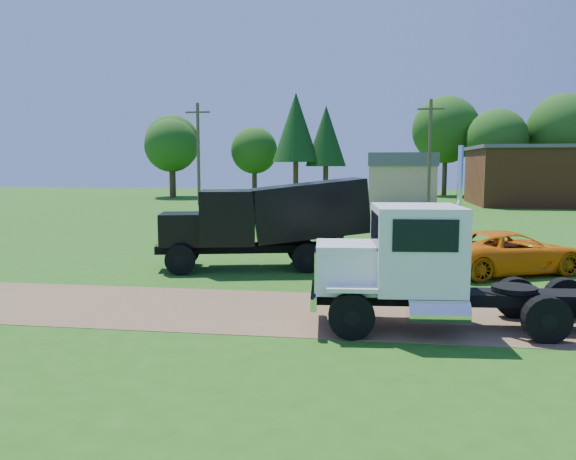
# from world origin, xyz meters

# --- Properties ---
(ground) EXTENTS (140.00, 140.00, 0.00)m
(ground) POSITION_xyz_m (0.00, 0.00, 0.00)
(ground) COLOR #235713
(ground) RESTS_ON ground
(dirt_track) EXTENTS (120.00, 4.20, 0.01)m
(dirt_track) POSITION_xyz_m (0.00, 0.00, 0.01)
(dirt_track) COLOR brown
(dirt_track) RESTS_ON ground
(white_semi_tractor) EXTENTS (6.82, 2.74, 4.06)m
(white_semi_tractor) POSITION_xyz_m (2.26, -0.92, 1.39)
(white_semi_tractor) COLOR black
(white_semi_tractor) RESTS_ON ground
(black_dump_truck) EXTENTS (7.48, 3.75, 3.17)m
(black_dump_truck) POSITION_xyz_m (-2.26, 5.76, 1.74)
(black_dump_truck) COLOR black
(black_dump_truck) RESTS_ON ground
(orange_pickup) EXTENTS (5.67, 4.32, 1.43)m
(orange_pickup) POSITION_xyz_m (5.76, 5.95, 0.72)
(orange_pickup) COLOR orange
(orange_pickup) RESTS_ON ground
(spectator_b) EXTENTS (0.95, 0.92, 1.54)m
(spectator_b) POSITION_xyz_m (-0.03, 7.28, 0.77)
(spectator_b) COLOR #999999
(spectator_b) RESTS_ON ground
(brick_building) EXTENTS (15.40, 10.40, 5.30)m
(brick_building) POSITION_xyz_m (18.00, 40.00, 2.66)
(brick_building) COLOR brown
(brick_building) RESTS_ON ground
(tan_shed) EXTENTS (6.20, 5.40, 4.70)m
(tan_shed) POSITION_xyz_m (4.00, 40.00, 2.42)
(tan_shed) COLOR tan
(tan_shed) RESTS_ON ground
(utility_poles) EXTENTS (42.20, 0.28, 9.00)m
(utility_poles) POSITION_xyz_m (6.00, 35.00, 4.71)
(utility_poles) COLOR #4E422C
(utility_poles) RESTS_ON ground
(tree_row) EXTENTS (55.74, 15.26, 11.49)m
(tree_row) POSITION_xyz_m (6.99, 49.81, 6.92)
(tree_row) COLOR #332715
(tree_row) RESTS_ON ground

